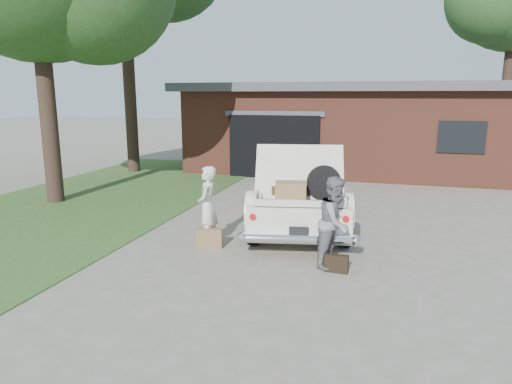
# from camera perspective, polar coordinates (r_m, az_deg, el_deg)

# --- Properties ---
(ground) EXTENTS (90.00, 90.00, 0.00)m
(ground) POSITION_cam_1_polar(r_m,az_deg,el_deg) (8.29, -1.17, -8.30)
(ground) COLOR gray
(ground) RESTS_ON ground
(grass_strip) EXTENTS (6.00, 16.00, 0.02)m
(grass_strip) POSITION_cam_1_polar(r_m,az_deg,el_deg) (13.34, -20.23, -1.14)
(grass_strip) COLOR #2D4C1E
(grass_strip) RESTS_ON ground
(house) EXTENTS (12.80, 7.80, 3.30)m
(house) POSITION_cam_1_polar(r_m,az_deg,el_deg) (18.97, 12.22, 8.12)
(house) COLOR brown
(house) RESTS_ON ground
(sedan) EXTENTS (2.90, 5.37, 1.94)m
(sedan) POSITION_cam_1_polar(r_m,az_deg,el_deg) (10.40, 5.33, 0.16)
(sedan) COLOR beige
(sedan) RESTS_ON ground
(woman_left) EXTENTS (0.46, 0.62, 1.55)m
(woman_left) POSITION_cam_1_polar(r_m,az_deg,el_deg) (8.86, -6.11, -1.76)
(woman_left) COLOR silver
(woman_left) RESTS_ON ground
(woman_right) EXTENTS (0.80, 0.91, 1.56)m
(woman_right) POSITION_cam_1_polar(r_m,az_deg,el_deg) (7.82, 9.91, -3.71)
(woman_right) COLOR slate
(woman_right) RESTS_ON ground
(suitcase_left) EXTENTS (0.51, 0.28, 0.38)m
(suitcase_left) POSITION_cam_1_polar(r_m,az_deg,el_deg) (8.83, -5.87, -5.76)
(suitcase_left) COLOR olive
(suitcase_left) RESTS_ON ground
(suitcase_right) EXTENTS (0.40, 0.15, 0.30)m
(suitcase_right) POSITION_cam_1_polar(r_m,az_deg,el_deg) (7.74, 10.02, -8.79)
(suitcase_right) COLOR black
(suitcase_right) RESTS_ON ground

